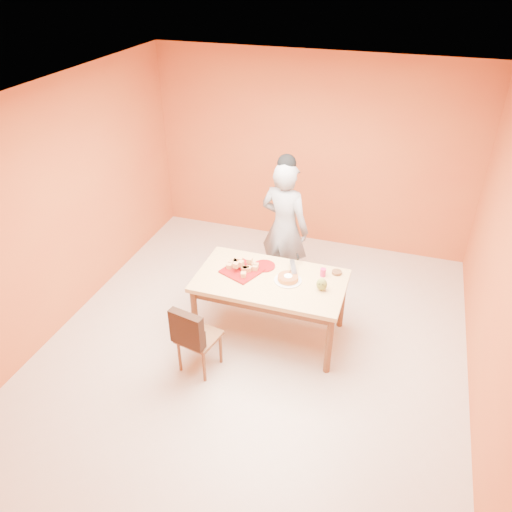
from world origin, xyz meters
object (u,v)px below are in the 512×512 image
(sponge_cake, at_px, (288,278))
(egg_ornament, at_px, (322,284))
(person, at_px, (284,228))
(checker_tin, at_px, (337,272))
(magenta_glass, at_px, (323,272))
(dining_table, at_px, (270,286))
(red_dinner_plate, at_px, (264,266))
(dining_chair, at_px, (198,336))
(pastry_platter, at_px, (242,271))

(sponge_cake, bearing_deg, egg_ornament, -7.91)
(person, distance_m, checker_tin, 0.99)
(magenta_glass, bearing_deg, dining_table, -155.84)
(sponge_cake, height_order, magenta_glass, magenta_glass)
(red_dinner_plate, bearing_deg, dining_table, -56.82)
(dining_table, xyz_separation_m, person, (-0.11, 0.95, 0.20))
(dining_table, relative_size, sponge_cake, 7.30)
(dining_table, relative_size, checker_tin, 14.95)
(person, bearing_deg, sponge_cake, 121.66)
(red_dinner_plate, distance_m, egg_ornament, 0.74)
(dining_chair, xyz_separation_m, sponge_cake, (0.72, 0.77, 0.37))
(sponge_cake, bearing_deg, pastry_platter, 178.36)
(pastry_platter, bearing_deg, person, 75.75)
(red_dinner_plate, bearing_deg, person, 87.66)
(person, bearing_deg, red_dinner_plate, 101.68)
(pastry_platter, height_order, egg_ornament, egg_ornament)
(red_dinner_plate, height_order, magenta_glass, magenta_glass)
(person, bearing_deg, dining_chair, 89.72)
(egg_ornament, height_order, checker_tin, egg_ornament)
(dining_table, height_order, red_dinner_plate, red_dinner_plate)
(dining_chair, xyz_separation_m, egg_ornament, (1.10, 0.72, 0.40))
(dining_table, bearing_deg, red_dinner_plate, 123.18)
(pastry_platter, bearing_deg, egg_ornament, -4.26)
(dining_table, xyz_separation_m, sponge_cake, (0.19, 0.02, 0.13))
(pastry_platter, xyz_separation_m, magenta_glass, (0.86, 0.20, 0.03))
(egg_ornament, bearing_deg, person, 145.51)
(magenta_glass, relative_size, checker_tin, 0.84)
(dining_table, xyz_separation_m, pastry_platter, (-0.34, 0.04, 0.11))
(dining_table, bearing_deg, pastry_platter, 173.61)
(dining_chair, bearing_deg, magenta_glass, 54.03)
(red_dinner_plate, relative_size, checker_tin, 2.29)
(red_dinner_plate, bearing_deg, checker_tin, 7.86)
(dining_chair, xyz_separation_m, magenta_glass, (1.06, 0.98, 0.37))
(red_dinner_plate, bearing_deg, dining_chair, -112.74)
(dining_table, bearing_deg, egg_ornament, -2.96)
(dining_table, distance_m, egg_ornament, 0.58)
(pastry_platter, bearing_deg, sponge_cake, -1.64)
(dining_chair, bearing_deg, person, 86.91)
(dining_chair, height_order, checker_tin, dining_chair)
(dining_chair, bearing_deg, egg_ornament, 44.44)
(dining_chair, relative_size, person, 0.48)
(magenta_glass, bearing_deg, sponge_cake, -147.78)
(dining_chair, relative_size, checker_tin, 7.76)
(dining_table, relative_size, magenta_glass, 17.84)
(dining_chair, height_order, sponge_cake, dining_chair)
(person, xyz_separation_m, pastry_platter, (-0.23, -0.91, -0.09))
(dining_table, bearing_deg, dining_chair, -125.76)
(dining_table, height_order, dining_chair, dining_chair)
(person, xyz_separation_m, red_dinner_plate, (-0.03, -0.74, -0.10))
(sponge_cake, height_order, checker_tin, sponge_cake)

